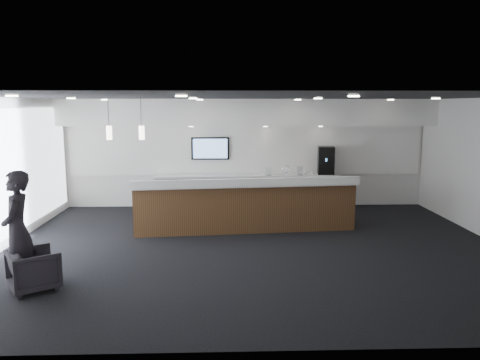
{
  "coord_description": "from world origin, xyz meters",
  "views": [
    {
      "loc": [
        -0.61,
        -9.06,
        2.85
      ],
      "look_at": [
        -0.26,
        1.3,
        1.18
      ],
      "focal_mm": 35.0,
      "sensor_mm": 36.0,
      "label": 1
    }
  ],
  "objects_px": {
    "service_counter": "(245,206)",
    "coffee_machine": "(326,160)",
    "armchair": "(34,270)",
    "lounge_guest": "(17,230)"
  },
  "relations": [
    {
      "from": "service_counter",
      "to": "armchair",
      "type": "height_order",
      "value": "service_counter"
    },
    {
      "from": "service_counter",
      "to": "coffee_machine",
      "type": "distance_m",
      "value": 3.39
    },
    {
      "from": "coffee_machine",
      "to": "lounge_guest",
      "type": "distance_m",
      "value": 8.25
    },
    {
      "from": "service_counter",
      "to": "armchair",
      "type": "distance_m",
      "value": 4.83
    },
    {
      "from": "service_counter",
      "to": "armchair",
      "type": "xyz_separation_m",
      "value": [
        -3.44,
        -3.39,
        -0.25
      ]
    },
    {
      "from": "coffee_machine",
      "to": "lounge_guest",
      "type": "xyz_separation_m",
      "value": [
        -6.03,
        -5.63,
        -0.4
      ]
    },
    {
      "from": "service_counter",
      "to": "coffee_machine",
      "type": "xyz_separation_m",
      "value": [
        2.34,
        2.34,
        0.75
      ]
    },
    {
      "from": "service_counter",
      "to": "lounge_guest",
      "type": "relative_size",
      "value": 2.75
    },
    {
      "from": "lounge_guest",
      "to": "coffee_machine",
      "type": "bearing_deg",
      "value": 123.09
    },
    {
      "from": "armchair",
      "to": "lounge_guest",
      "type": "xyz_separation_m",
      "value": [
        -0.25,
        0.11,
        0.61
      ]
    }
  ]
}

